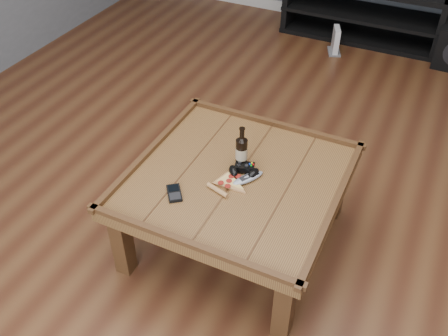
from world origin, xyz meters
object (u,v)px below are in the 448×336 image
at_px(media_console, 363,11).
at_px(remote_control, 248,178).
at_px(coffee_table, 237,186).
at_px(game_controller, 244,170).
at_px(smartphone, 174,193).
at_px(pizza_slice, 227,183).
at_px(game_console, 335,41).
at_px(beer_bottle, 242,151).

height_order(media_console, remote_control, media_console).
xyz_separation_m(coffee_table, game_controller, (0.02, 0.04, 0.08)).
height_order(media_console, smartphone, media_console).
bearing_deg(pizza_slice, game_console, 109.20).
distance_m(coffee_table, game_console, 2.37).
bearing_deg(coffee_table, media_console, 90.00).
relative_size(game_controller, smartphone, 1.26).
relative_size(beer_bottle, smartphone, 1.74).
distance_m(coffee_table, pizza_slice, 0.10).
height_order(pizza_slice, remote_control, remote_control).
relative_size(pizza_slice, game_console, 1.09).
bearing_deg(game_controller, coffee_table, -131.13).
distance_m(beer_bottle, game_console, 2.31).
bearing_deg(game_console, smartphone, -113.33).
bearing_deg(remote_control, pizza_slice, -104.18).
relative_size(pizza_slice, smartphone, 1.91).
bearing_deg(game_console, game_controller, -107.83).
xyz_separation_m(pizza_slice, smartphone, (-0.19, -0.17, -0.00)).
xyz_separation_m(beer_bottle, game_console, (-0.10, 2.26, -0.44)).
bearing_deg(remote_control, smartphone, -106.26).
xyz_separation_m(beer_bottle, remote_control, (0.08, -0.09, -0.08)).
bearing_deg(game_console, beer_bottle, -108.70).
bearing_deg(smartphone, game_controller, 12.56).
relative_size(beer_bottle, pizza_slice, 0.91).
relative_size(smartphone, remote_control, 0.74).
bearing_deg(media_console, remote_control, -88.81).
xyz_separation_m(remote_control, game_console, (-0.18, 2.35, -0.36)).
xyz_separation_m(game_controller, pizza_slice, (-0.04, -0.11, -0.01)).
distance_m(pizza_slice, game_console, 2.45).
height_order(media_console, game_console, media_console).
distance_m(media_console, smartphone, 3.00).
bearing_deg(game_controller, smartphone, -144.04).
bearing_deg(smartphone, game_console, 50.50).
distance_m(pizza_slice, remote_control, 0.10).
height_order(coffee_table, pizza_slice, coffee_table).
distance_m(beer_bottle, smartphone, 0.39).
bearing_deg(coffee_table, beer_bottle, 101.16).
distance_m(coffee_table, media_console, 2.75).
xyz_separation_m(media_console, game_controller, (0.02, -2.71, 0.23)).
xyz_separation_m(media_console, pizza_slice, (-0.02, -2.82, 0.21)).
height_order(coffee_table, remote_control, same).
bearing_deg(game_console, coffee_table, -108.36).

